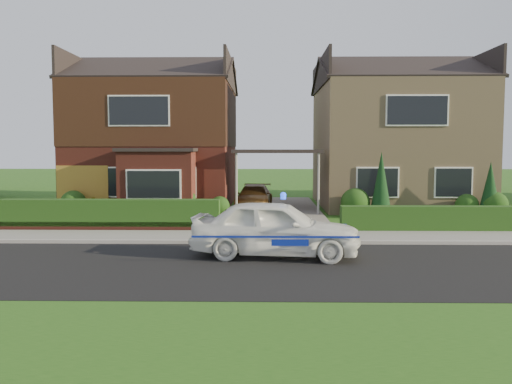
{
  "coord_description": "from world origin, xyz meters",
  "views": [
    {
      "loc": [
        -0.48,
        -12.79,
        2.86
      ],
      "look_at": [
        -0.77,
        3.5,
        1.52
      ],
      "focal_mm": 38.0,
      "sensor_mm": 36.0,
      "label": 1
    }
  ],
  "objects": [
    {
      "name": "shrub_right_near",
      "position": [
        3.2,
        9.4,
        0.6
      ],
      "size": [
        1.2,
        1.2,
        1.2
      ],
      "primitive_type": "sphere",
      "color": "#143812",
      "rests_on": "ground"
    },
    {
      "name": "dwarf_wall",
      "position": [
        -5.8,
        5.3,
        0.18
      ],
      "size": [
        7.7,
        0.25,
        0.36
      ],
      "primitive_type": "cube",
      "color": "maroon",
      "rests_on": "ground"
    },
    {
      "name": "grass_verge",
      "position": [
        0.0,
        -5.0,
        0.0
      ],
      "size": [
        60.0,
        4.0,
        0.01
      ],
      "primitive_type": "cube",
      "color": "#1F4C14",
      "rests_on": "ground"
    },
    {
      "name": "house_right",
      "position": [
        5.8,
        13.99,
        3.66
      ],
      "size": [
        7.5,
        8.06,
        7.25
      ],
      "color": "tan",
      "rests_on": "ground"
    },
    {
      "name": "road",
      "position": [
        0.0,
        0.0,
        0.0
      ],
      "size": [
        60.0,
        6.0,
        0.02
      ],
      "primitive_type": "cube",
      "color": "black",
      "rests_on": "ground"
    },
    {
      "name": "shrub_left_far",
      "position": [
        -8.5,
        9.5,
        0.54
      ],
      "size": [
        1.08,
        1.08,
        1.08
      ],
      "primitive_type": "sphere",
      "color": "#143812",
      "rests_on": "ground"
    },
    {
      "name": "conifer_b",
      "position": [
        8.6,
        9.2,
        1.1
      ],
      "size": [
        0.9,
        0.9,
        2.2
      ],
      "primitive_type": "cone",
      "color": "black",
      "rests_on": "ground"
    },
    {
      "name": "house_left",
      "position": [
        -5.78,
        13.9,
        3.81
      ],
      "size": [
        7.5,
        9.53,
        7.25
      ],
      "color": "maroon",
      "rests_on": "ground"
    },
    {
      "name": "driveway",
      "position": [
        0.0,
        11.0,
        0.06
      ],
      "size": [
        3.8,
        12.0,
        0.12
      ],
      "primitive_type": "cube",
      "color": "#666059",
      "rests_on": "ground"
    },
    {
      "name": "police_car",
      "position": [
        -0.22,
        1.2,
        0.75
      ],
      "size": [
        4.03,
        4.55,
        1.66
      ],
      "rotation": [
        0.0,
        0.0,
        1.45
      ],
      "color": "white",
      "rests_on": "ground"
    },
    {
      "name": "conifer_a",
      "position": [
        4.2,
        9.2,
        1.3
      ],
      "size": [
        0.9,
        0.9,
        2.6
      ],
      "primitive_type": "cone",
      "color": "black",
      "rests_on": "ground"
    },
    {
      "name": "garage_door",
      "position": [
        -8.25,
        9.96,
        1.05
      ],
      "size": [
        2.2,
        0.1,
        2.1
      ],
      "primitive_type": "cube",
      "color": "olive",
      "rests_on": "ground"
    },
    {
      "name": "hedge_right",
      "position": [
        5.8,
        5.35,
        0.0
      ],
      "size": [
        7.5,
        0.55,
        0.8
      ],
      "primitive_type": "cube",
      "color": "#143812",
      "rests_on": "ground"
    },
    {
      "name": "sidewalk",
      "position": [
        0.0,
        4.1,
        0.05
      ],
      "size": [
        60.0,
        2.0,
        0.1
      ],
      "primitive_type": "cube",
      "color": "slate",
      "rests_on": "ground"
    },
    {
      "name": "shrub_left_near",
      "position": [
        -2.4,
        9.6,
        0.42
      ],
      "size": [
        0.84,
        0.84,
        0.84
      ],
      "primitive_type": "sphere",
      "color": "#143812",
      "rests_on": "ground"
    },
    {
      "name": "kerb",
      "position": [
        0.0,
        3.05,
        0.06
      ],
      "size": [
        60.0,
        0.16,
        0.12
      ],
      "primitive_type": "cube",
      "color": "#9E9993",
      "rests_on": "ground"
    },
    {
      "name": "shrub_right_far",
      "position": [
        8.8,
        9.2,
        0.54
      ],
      "size": [
        1.08,
        1.08,
        1.08
      ],
      "primitive_type": "sphere",
      "color": "#143812",
      "rests_on": "ground"
    },
    {
      "name": "potted_plant_b",
      "position": [
        -7.64,
        9.0,
        0.42
      ],
      "size": [
        0.59,
        0.59,
        0.84
      ],
      "primitive_type": "imported",
      "rotation": [
        0.0,
        0.0,
        0.78
      ],
      "color": "gray",
      "rests_on": "ground"
    },
    {
      "name": "hedge_left",
      "position": [
        -5.8,
        5.45,
        0.0
      ],
      "size": [
        7.5,
        0.55,
        0.9
      ],
      "primitive_type": "cube",
      "color": "#143812",
      "rests_on": "ground"
    },
    {
      "name": "ground",
      "position": [
        0.0,
        0.0,
        0.0
      ],
      "size": [
        120.0,
        120.0,
        0.0
      ],
      "primitive_type": "plane",
      "color": "#1F4C14",
      "rests_on": "ground"
    },
    {
      "name": "driveway_car",
      "position": [
        -1.0,
        11.33,
        0.65
      ],
      "size": [
        1.75,
        3.75,
        1.06
      ],
      "primitive_type": "imported",
      "rotation": [
        0.0,
        0.0,
        -0.08
      ],
      "color": "brown",
      "rests_on": "driveway"
    },
    {
      "name": "potted_plant_a",
      "position": [
        -8.63,
        6.0,
        0.42
      ],
      "size": [
        0.53,
        0.46,
        0.84
      ],
      "primitive_type": "imported",
      "rotation": [
        0.0,
        0.0,
        0.43
      ],
      "color": "gray",
      "rests_on": "ground"
    },
    {
      "name": "carport_link",
      "position": [
        0.0,
        10.95,
        2.66
      ],
      "size": [
        3.8,
        3.0,
        2.77
      ],
      "color": "black",
      "rests_on": "ground"
    },
    {
      "name": "shrub_left_mid",
      "position": [
        -4.0,
        9.3,
        0.66
      ],
      "size": [
        1.32,
        1.32,
        1.32
      ],
      "primitive_type": "sphere",
      "color": "#143812",
      "rests_on": "ground"
    },
    {
      "name": "shrub_right_mid",
      "position": [
        7.8,
        9.5,
        0.48
      ],
      "size": [
        0.96,
        0.96,
        0.96
      ],
      "primitive_type": "sphere",
      "color": "#143812",
      "rests_on": "ground"
    },
    {
      "name": "potted_plant_c",
      "position": [
        -6.11,
        8.48,
        0.4
      ],
      "size": [
        0.52,
        0.52,
        0.81
      ],
      "primitive_type": "imported",
      "rotation": [
        0.0,
        0.0,
        1.74
      ],
      "color": "gray",
      "rests_on": "ground"
    }
  ]
}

